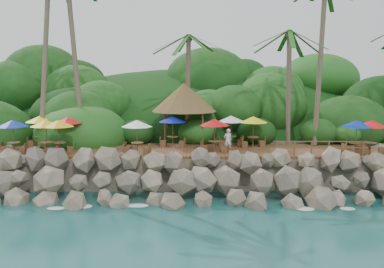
{
  "coord_description": "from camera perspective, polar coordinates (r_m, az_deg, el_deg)",
  "views": [
    {
      "loc": [
        0.2,
        -22.58,
        7.38
      ],
      "look_at": [
        0.0,
        6.0,
        3.4
      ],
      "focal_mm": 38.79,
      "sensor_mm": 36.0,
      "label": 1
    }
  ],
  "objects": [
    {
      "name": "railing",
      "position": [
        27.8,
        17.22,
        -1.69
      ],
      "size": [
        6.1,
        0.1,
        1.0
      ],
      "color": "brown",
      "rests_on": "terrace"
    },
    {
      "name": "terrace",
      "position": [
        29.05,
        0.0,
        -2.34
      ],
      "size": [
        26.0,
        5.0,
        0.2
      ],
      "primitive_type": "cube",
      "color": "brown",
      "rests_on": "land_base"
    },
    {
      "name": "ground",
      "position": [
        23.76,
        -0.1,
        -10.17
      ],
      "size": [
        140.0,
        140.0,
        0.0
      ],
      "primitive_type": "plane",
      "color": "#19514F",
      "rests_on": "ground"
    },
    {
      "name": "dining_clusters",
      "position": [
        28.44,
        -4.0,
        1.41
      ],
      "size": [
        25.67,
        5.15,
        2.24
      ],
      "color": "brown",
      "rests_on": "terrace"
    },
    {
      "name": "seawall",
      "position": [
        25.36,
        -0.06,
        -6.29
      ],
      "size": [
        29.0,
        4.0,
        2.3
      ],
      "primitive_type": null,
      "color": "gray",
      "rests_on": "ground"
    },
    {
      "name": "jungle_foliage",
      "position": [
        38.3,
        0.09,
        -3.18
      ],
      "size": [
        44.0,
        16.0,
        12.0
      ],
      "primitive_type": null,
      "color": "#143811",
      "rests_on": "ground"
    },
    {
      "name": "land_base",
      "position": [
        39.1,
        0.1,
        -1.39
      ],
      "size": [
        32.0,
        25.2,
        2.1
      ],
      "primitive_type": "cube",
      "color": "gray",
      "rests_on": "ground"
    },
    {
      "name": "palms",
      "position": [
        31.74,
        3.88,
        17.47
      ],
      "size": [
        32.39,
        7.17,
        14.13
      ],
      "color": "brown",
      "rests_on": "ground"
    },
    {
      "name": "palapa",
      "position": [
        31.96,
        -1.09,
        5.07
      ],
      "size": [
        5.0,
        5.0,
        4.6
      ],
      "color": "brown",
      "rests_on": "ground"
    },
    {
      "name": "foam_line",
      "position": [
        24.04,
        -0.1,
        -9.88
      ],
      "size": [
        25.2,
        0.8,
        0.06
      ],
      "color": "white",
      "rests_on": "ground"
    },
    {
      "name": "jungle_hill",
      "position": [
        46.67,
        0.15,
        -1.17
      ],
      "size": [
        44.8,
        28.0,
        15.4
      ],
      "primitive_type": "ellipsoid",
      "color": "#143811",
      "rests_on": "ground"
    },
    {
      "name": "waiter",
      "position": [
        28.02,
        4.95,
        -0.88
      ],
      "size": [
        0.68,
        0.55,
        1.61
      ],
      "primitive_type": "imported",
      "rotation": [
        0.0,
        0.0,
        3.47
      ],
      "color": "silver",
      "rests_on": "terrace"
    }
  ]
}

